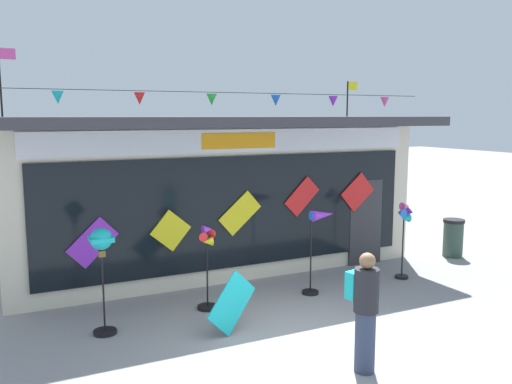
{
  "coord_description": "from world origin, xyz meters",
  "views": [
    {
      "loc": [
        -4.21,
        -6.92,
        3.5
      ],
      "look_at": [
        0.52,
        2.66,
        1.98
      ],
      "focal_mm": 37.95,
      "sensor_mm": 36.0,
      "label": 1
    }
  ],
  "objects_px": {
    "person_near_camera": "(365,309)",
    "trash_bin": "(453,238)",
    "wind_spinner_left": "(208,259)",
    "wind_spinner_far_left": "(102,253)",
    "wind_spinner_center_right": "(405,223)",
    "kite_shop_building": "(202,187)",
    "wind_spinner_center_left": "(320,231)",
    "display_kite_on_ground": "(232,303)"
  },
  "relations": [
    {
      "from": "wind_spinner_left",
      "to": "wind_spinner_center_right",
      "type": "distance_m",
      "value": 4.47
    },
    {
      "from": "wind_spinner_center_left",
      "to": "person_near_camera",
      "type": "relative_size",
      "value": 1.0
    },
    {
      "from": "wind_spinner_far_left",
      "to": "wind_spinner_left",
      "type": "bearing_deg",
      "value": 9.1
    },
    {
      "from": "wind_spinner_center_right",
      "to": "person_near_camera",
      "type": "bearing_deg",
      "value": -137.88
    },
    {
      "from": "wind_spinner_left",
      "to": "wind_spinner_center_right",
      "type": "bearing_deg",
      "value": -1.4
    },
    {
      "from": "person_near_camera",
      "to": "trash_bin",
      "type": "relative_size",
      "value": 1.78
    },
    {
      "from": "kite_shop_building",
      "to": "trash_bin",
      "type": "bearing_deg",
      "value": -24.84
    },
    {
      "from": "wind_spinner_center_right",
      "to": "trash_bin",
      "type": "xyz_separation_m",
      "value": [
        2.39,
        0.9,
        -0.74
      ]
    },
    {
      "from": "kite_shop_building",
      "to": "person_near_camera",
      "type": "xyz_separation_m",
      "value": [
        -0.13,
        -6.6,
        -0.88
      ]
    },
    {
      "from": "display_kite_on_ground",
      "to": "wind_spinner_far_left",
      "type": "bearing_deg",
      "value": 155.86
    },
    {
      "from": "display_kite_on_ground",
      "to": "person_near_camera",
      "type": "bearing_deg",
      "value": -62.15
    },
    {
      "from": "person_near_camera",
      "to": "wind_spinner_center_right",
      "type": "bearing_deg",
      "value": 29.6
    },
    {
      "from": "wind_spinner_far_left",
      "to": "person_near_camera",
      "type": "relative_size",
      "value": 1.04
    },
    {
      "from": "kite_shop_building",
      "to": "person_near_camera",
      "type": "bearing_deg",
      "value": -91.15
    },
    {
      "from": "kite_shop_building",
      "to": "wind_spinner_left",
      "type": "relative_size",
      "value": 6.05
    },
    {
      "from": "wind_spinner_center_right",
      "to": "wind_spinner_far_left",
      "type": "bearing_deg",
      "value": -178.24
    },
    {
      "from": "trash_bin",
      "to": "display_kite_on_ground",
      "type": "xyz_separation_m",
      "value": [
        -6.88,
        -1.93,
        0.02
      ]
    },
    {
      "from": "kite_shop_building",
      "to": "wind_spinner_center_right",
      "type": "xyz_separation_m",
      "value": [
        3.28,
        -3.52,
        -0.55
      ]
    },
    {
      "from": "wind_spinner_left",
      "to": "kite_shop_building",
      "type": "bearing_deg",
      "value": 70.9
    },
    {
      "from": "wind_spinner_center_right",
      "to": "display_kite_on_ground",
      "type": "bearing_deg",
      "value": -167.02
    },
    {
      "from": "kite_shop_building",
      "to": "wind_spinner_far_left",
      "type": "height_order",
      "value": "kite_shop_building"
    },
    {
      "from": "person_near_camera",
      "to": "trash_bin",
      "type": "bearing_deg",
      "value": 21.94
    },
    {
      "from": "trash_bin",
      "to": "kite_shop_building",
      "type": "bearing_deg",
      "value": 155.16
    },
    {
      "from": "wind_spinner_left",
      "to": "display_kite_on_ground",
      "type": "distance_m",
      "value": 1.23
    },
    {
      "from": "person_near_camera",
      "to": "display_kite_on_ground",
      "type": "bearing_deg",
      "value": 105.34
    },
    {
      "from": "wind_spinner_left",
      "to": "person_near_camera",
      "type": "height_order",
      "value": "person_near_camera"
    },
    {
      "from": "wind_spinner_center_left",
      "to": "wind_spinner_far_left",
      "type": "bearing_deg",
      "value": -177.02
    },
    {
      "from": "wind_spinner_left",
      "to": "person_near_camera",
      "type": "distance_m",
      "value": 3.36
    },
    {
      "from": "person_near_camera",
      "to": "wind_spinner_far_left",
      "type": "bearing_deg",
      "value": 123.16
    },
    {
      "from": "wind_spinner_far_left",
      "to": "wind_spinner_center_right",
      "type": "height_order",
      "value": "wind_spinner_far_left"
    },
    {
      "from": "person_near_camera",
      "to": "trash_bin",
      "type": "height_order",
      "value": "person_near_camera"
    },
    {
      "from": "wind_spinner_far_left",
      "to": "display_kite_on_ground",
      "type": "xyz_separation_m",
      "value": [
        1.87,
        -0.84,
        -0.85
      ]
    },
    {
      "from": "wind_spinner_center_left",
      "to": "wind_spinner_center_right",
      "type": "bearing_deg",
      "value": -0.66
    },
    {
      "from": "wind_spinner_far_left",
      "to": "display_kite_on_ground",
      "type": "height_order",
      "value": "wind_spinner_far_left"
    },
    {
      "from": "wind_spinner_center_right",
      "to": "person_near_camera",
      "type": "relative_size",
      "value": 1.0
    },
    {
      "from": "kite_shop_building",
      "to": "wind_spinner_center_right",
      "type": "height_order",
      "value": "kite_shop_building"
    },
    {
      "from": "trash_bin",
      "to": "display_kite_on_ground",
      "type": "relative_size",
      "value": 1.02
    },
    {
      "from": "wind_spinner_far_left",
      "to": "wind_spinner_center_right",
      "type": "bearing_deg",
      "value": 1.76
    },
    {
      "from": "wind_spinner_far_left",
      "to": "wind_spinner_center_right",
      "type": "relative_size",
      "value": 1.04
    },
    {
      "from": "person_near_camera",
      "to": "trash_bin",
      "type": "xyz_separation_m",
      "value": [
        5.8,
        3.98,
        -0.41
      ]
    },
    {
      "from": "person_near_camera",
      "to": "trash_bin",
      "type": "distance_m",
      "value": 7.05
    },
    {
      "from": "display_kite_on_ground",
      "to": "wind_spinner_left",
      "type": "bearing_deg",
      "value": 88.45
    }
  ]
}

